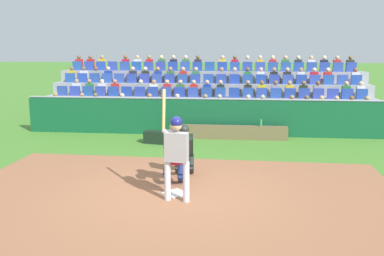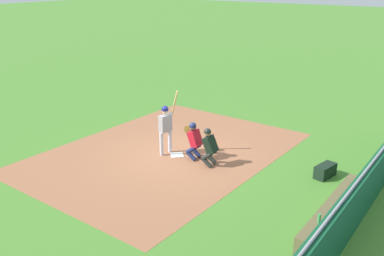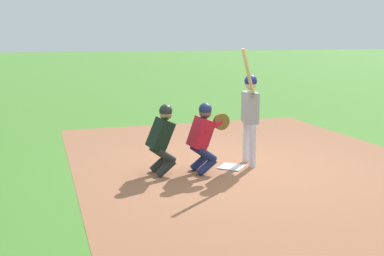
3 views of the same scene
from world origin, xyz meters
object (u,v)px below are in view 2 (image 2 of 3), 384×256
object	(u,v)px
water_bottle_on_bench	(319,219)
equipment_duffel_bag	(325,171)
catcher_crouching	(194,138)
dugout_bench	(332,211)
home_plate_marker	(177,155)
batter_at_plate	(166,124)
home_plate_umpire	(209,145)

from	to	relation	value
water_bottle_on_bench	equipment_duffel_bag	xyz separation A→B (m)	(3.41, 1.01, -0.36)
catcher_crouching	dugout_bench	size ratio (longest dim) A/B	0.33
dugout_bench	water_bottle_on_bench	xyz separation A→B (m)	(-1.10, -0.03, 0.34)
home_plate_marker	batter_at_plate	xyz separation A→B (m)	(-0.08, 0.40, 1.07)
water_bottle_on_bench	home_plate_marker	bearing A→B (deg)	70.01
dugout_bench	equipment_duffel_bag	distance (m)	2.51
home_plate_marker	equipment_duffel_bag	world-z (taller)	equipment_duffel_bag
water_bottle_on_bench	equipment_duffel_bag	bearing A→B (deg)	16.55
home_plate_umpire	equipment_duffel_bag	bearing A→B (deg)	-68.48
batter_at_plate	home_plate_umpire	distance (m)	1.79
catcher_crouching	water_bottle_on_bench	distance (m)	5.61
dugout_bench	equipment_duffel_bag	size ratio (longest dim) A/B	5.14
home_plate_marker	batter_at_plate	distance (m)	1.15
home_plate_marker	batter_at_plate	world-z (taller)	batter_at_plate
catcher_crouching	equipment_duffel_bag	bearing A→B (deg)	-74.10
catcher_crouching	home_plate_umpire	world-z (taller)	catcher_crouching
home_plate_marker	batter_at_plate	size ratio (longest dim) A/B	0.20
catcher_crouching	home_plate_umpire	distance (m)	0.75
home_plate_marker	dugout_bench	distance (m)	5.83
home_plate_umpire	equipment_duffel_bag	world-z (taller)	home_plate_umpire
home_plate_umpire	dugout_bench	size ratio (longest dim) A/B	0.32
equipment_duffel_bag	home_plate_umpire	bearing A→B (deg)	123.06
home_plate_umpire	dugout_bench	xyz separation A→B (m)	(-0.96, -4.39, -0.48)
home_plate_marker	catcher_crouching	world-z (taller)	catcher_crouching
home_plate_umpire	equipment_duffel_bag	distance (m)	3.70
home_plate_marker	batter_at_plate	bearing A→B (deg)	101.72
catcher_crouching	dugout_bench	xyz separation A→B (m)	(-1.13, -5.12, -0.50)
catcher_crouching	equipment_duffel_bag	distance (m)	4.33
home_plate_marker	catcher_crouching	xyz separation A→B (m)	(0.13, -0.62, 0.71)
batter_at_plate	water_bottle_on_bench	world-z (taller)	batter_at_plate
catcher_crouching	equipment_duffel_bag	size ratio (longest dim) A/B	1.67
home_plate_marker	catcher_crouching	bearing A→B (deg)	-77.93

